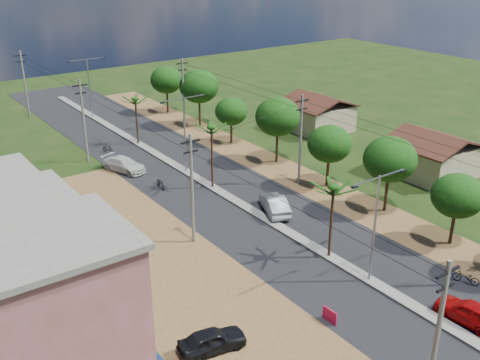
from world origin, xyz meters
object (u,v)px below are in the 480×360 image
at_px(roadside_sign, 330,316).
at_px(car_silver_mid, 274,204).
at_px(car_red_near, 470,313).
at_px(car_white_far, 124,165).
at_px(moto_rider_east, 466,278).
at_px(car_parked_dark, 212,341).

bearing_deg(roadside_sign, car_silver_mid, 61.13).
bearing_deg(car_silver_mid, car_red_near, 113.38).
bearing_deg(car_white_far, moto_rider_east, -93.75).
xyz_separation_m(moto_rider_east, roadside_sign, (-10.70, 2.40, -0.02)).
xyz_separation_m(car_red_near, moto_rider_east, (3.70, 2.71, -0.26)).
bearing_deg(car_silver_mid, moto_rider_east, 126.01).
bearing_deg(car_white_far, car_red_near, -100.57).
bearing_deg(car_parked_dark, car_white_far, -5.57).
height_order(car_silver_mid, car_parked_dark, car_silver_mid).
bearing_deg(moto_rider_east, car_red_near, 15.68).
distance_m(car_red_near, car_parked_dark, 16.05).
distance_m(car_red_near, car_white_far, 36.50).
bearing_deg(car_white_far, car_silver_mid, -89.54).
relative_size(car_red_near, car_parked_dark, 1.09).
relative_size(car_silver_mid, car_white_far, 0.97).
bearing_deg(car_silver_mid, car_parked_dark, 63.41).
height_order(car_red_near, moto_rider_east, car_red_near).
bearing_deg(car_silver_mid, car_white_far, -45.33).
xyz_separation_m(car_white_far, car_parked_dark, (-7.86, -28.74, -0.04)).
bearing_deg(roadside_sign, moto_rider_east, -15.12).
relative_size(car_silver_mid, moto_rider_east, 2.63).
height_order(car_silver_mid, moto_rider_east, car_silver_mid).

